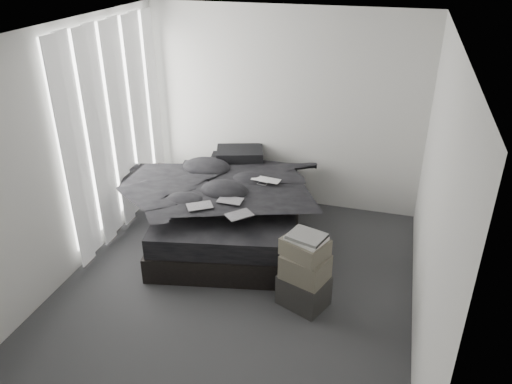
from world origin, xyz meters
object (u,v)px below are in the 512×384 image
(bed, at_px, (232,224))
(side_stand, at_px, (159,189))
(laptop, at_px, (264,176))
(box_lower, at_px, (304,290))

(bed, height_order, side_stand, side_stand)
(laptop, distance_m, side_stand, 1.61)
(side_stand, bearing_deg, laptop, -8.58)
(bed, xyz_separation_m, laptop, (0.38, 0.13, 0.64))
(bed, height_order, box_lower, box_lower)
(bed, distance_m, box_lower, 1.53)
(side_stand, bearing_deg, bed, -17.50)
(bed, distance_m, laptop, 0.76)
(bed, bearing_deg, laptop, 7.50)
(box_lower, bearing_deg, bed, 136.57)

